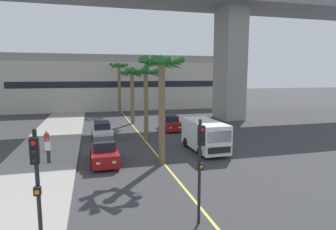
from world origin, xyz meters
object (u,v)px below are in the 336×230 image
object	(u,v)px
car_queue_third	(104,152)
palm_tree_farthest_median	(162,77)
palm_tree_near_median	(119,75)
car_queue_second	(170,123)
pedestrian_mid_block	(48,150)
traffic_light_median_near	(200,158)
palm_tree_mid_median	(132,81)
palm_tree_far_median	(146,79)
pedestrian_near_crosswalk	(47,141)
car_queue_front	(102,131)
traffic_light_left_sidewalk_corner	(37,180)
delivery_van	(205,135)

from	to	relation	value
car_queue_third	palm_tree_farthest_median	world-z (taller)	palm_tree_farthest_median
car_queue_third	palm_tree_near_median	distance (m)	25.87
car_queue_second	palm_tree_near_median	distance (m)	16.34
car_queue_second	pedestrian_mid_block	size ratio (longest dim) A/B	2.57
traffic_light_median_near	palm_tree_mid_median	xyz separation A→B (m)	(0.77, 24.40, 2.44)
palm_tree_far_median	pedestrian_mid_block	world-z (taller)	palm_tree_far_median
traffic_light_median_near	palm_tree_near_median	xyz separation A→B (m)	(0.15, 34.26, 3.17)
car_queue_third	palm_tree_mid_median	xyz separation A→B (m)	(4.04, 15.26, 4.44)
car_queue_second	palm_tree_near_median	xyz separation A→B (m)	(-3.97, 14.99, 5.16)
car_queue_second	pedestrian_near_crosswalk	bearing A→B (deg)	-148.92
palm_tree_near_median	palm_tree_far_median	bearing A→B (deg)	-88.24
traffic_light_median_near	pedestrian_mid_block	distance (m)	11.90
car_queue_front	palm_tree_near_median	distance (m)	18.62
car_queue_third	traffic_light_left_sidewalk_corner	xyz separation A→B (m)	(-2.28, -10.49, 2.14)
car_queue_third	delivery_van	world-z (taller)	delivery_van
palm_tree_farthest_median	pedestrian_mid_block	distance (m)	8.82
car_queue_third	palm_tree_mid_median	size ratio (longest dim) A/B	0.63
palm_tree_mid_median	car_queue_front	bearing A→B (deg)	-116.92
traffic_light_left_sidewalk_corner	palm_tree_far_median	world-z (taller)	palm_tree_far_median
delivery_van	pedestrian_near_crosswalk	bearing A→B (deg)	169.49
car_queue_third	pedestrian_mid_block	distance (m)	3.60
palm_tree_farthest_median	pedestrian_near_crosswalk	bearing A→B (deg)	150.74
car_queue_front	delivery_van	size ratio (longest dim) A/B	0.78
delivery_van	traffic_light_left_sidewalk_corner	bearing A→B (deg)	-130.58
car_queue_second	delivery_van	size ratio (longest dim) A/B	0.79
delivery_van	palm_tree_near_median	world-z (taller)	palm_tree_near_median
palm_tree_mid_median	pedestrian_mid_block	xyz separation A→B (m)	(-7.59, -14.80, -4.16)
car_queue_front	traffic_light_left_sidewalk_corner	bearing A→B (deg)	-97.58
car_queue_third	palm_tree_far_median	world-z (taller)	palm_tree_far_median
car_queue_second	palm_tree_mid_median	world-z (taller)	palm_tree_mid_median
car_queue_second	palm_tree_near_median	size ratio (longest dim) A/B	0.54
traffic_light_left_sidewalk_corner	palm_tree_far_median	size ratio (longest dim) A/B	0.63
traffic_light_left_sidewalk_corner	palm_tree_mid_median	xyz separation A→B (m)	(6.32, 25.75, 2.29)
car_queue_second	car_queue_third	size ratio (longest dim) A/B	1.01
palm_tree_far_median	pedestrian_near_crosswalk	bearing A→B (deg)	-160.19
palm_tree_mid_median	pedestrian_near_crosswalk	size ratio (longest dim) A/B	4.03
pedestrian_mid_block	traffic_light_median_near	bearing A→B (deg)	-54.60
delivery_van	palm_tree_mid_median	bearing A→B (deg)	104.26
palm_tree_near_median	pedestrian_near_crosswalk	size ratio (longest dim) A/B	4.77
palm_tree_far_median	pedestrian_near_crosswalk	world-z (taller)	palm_tree_far_median
car_queue_front	palm_tree_farthest_median	xyz separation A→B (m)	(3.59, -8.62, 5.03)
palm_tree_farthest_median	car_queue_third	bearing A→B (deg)	163.78
car_queue_front	car_queue_third	world-z (taller)	same
traffic_light_left_sidewalk_corner	car_queue_front	bearing A→B (deg)	82.42
delivery_van	pedestrian_near_crosswalk	world-z (taller)	delivery_van
palm_tree_far_median	pedestrian_near_crosswalk	size ratio (longest dim) A/B	4.09
car_queue_second	palm_tree_far_median	xyz separation A→B (m)	(-3.38, -3.99, 4.77)
traffic_light_median_near	car_queue_second	bearing A→B (deg)	77.94
traffic_light_median_near	pedestrian_mid_block	world-z (taller)	traffic_light_median_near
traffic_light_median_near	palm_tree_far_median	size ratio (longest dim) A/B	0.63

